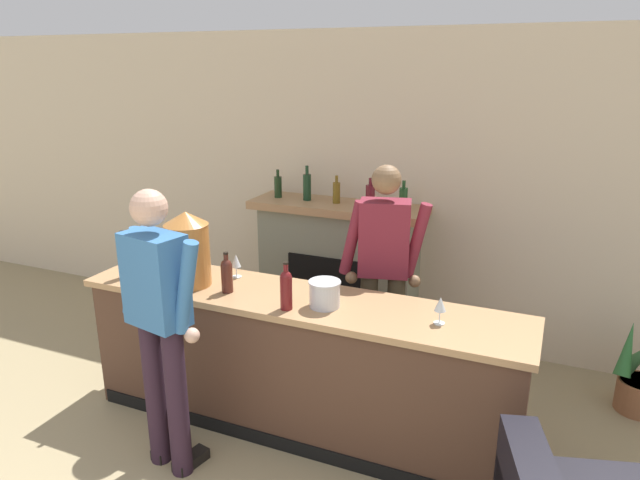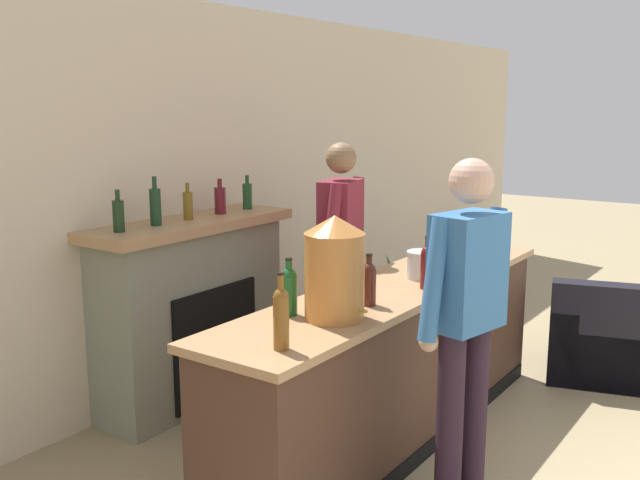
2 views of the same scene
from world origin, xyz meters
The scene contains 13 objects.
wall_back_panel centered at (0.00, 4.33, 1.38)m, with size 12.00×0.07×2.75m.
bar_counter centered at (-0.07, 2.63, 0.49)m, with size 3.05×0.64×0.98m.
fireplace_stone centered at (-0.34, 4.07, 0.65)m, with size 1.57×0.52×1.59m.
person_customer centered at (-0.63, 1.94, 1.00)m, with size 0.65×0.36×1.80m.
person_bartender centered at (0.33, 3.28, 0.99)m, with size 0.64×0.37×1.79m.
copper_dispenser centered at (-0.85, 2.54, 1.25)m, with size 0.30×0.34×0.52m.
ice_bucket_steel centered at (0.16, 2.57, 1.07)m, with size 0.21×0.21×0.17m.
wine_bottle_cabernet_heavy centered at (-0.05, 2.44, 1.12)m, with size 0.08×0.08×0.31m.
wine_bottle_burgundy_dark centered at (-1.36, 2.48, 1.14)m, with size 0.07×0.07×0.35m.
wine_bottle_merlot_tall centered at (-0.54, 2.53, 1.11)m, with size 0.08×0.08×0.28m.
wine_bottle_rose_blush centered at (-0.92, 2.77, 1.12)m, with size 0.08×0.08×0.30m.
wine_glass_by_dispenser centered at (-0.63, 2.80, 1.10)m, with size 0.07×0.07×0.17m.
wine_glass_mid_counter centered at (0.88, 2.60, 1.10)m, with size 0.07×0.07×0.17m.
Camera 1 is at (1.45, -0.50, 2.46)m, focal length 32.00 mm.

